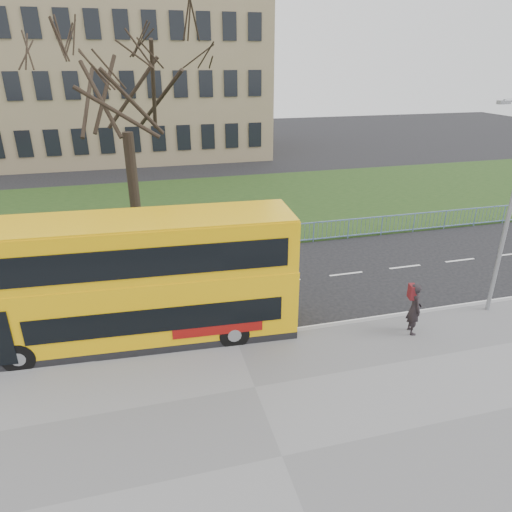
% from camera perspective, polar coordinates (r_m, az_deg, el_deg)
% --- Properties ---
extents(ground, '(120.00, 120.00, 0.00)m').
position_cam_1_polar(ground, '(17.28, -3.62, -7.90)').
color(ground, black).
rests_on(ground, ground).
extents(pavement, '(80.00, 10.50, 0.12)m').
position_cam_1_polar(pavement, '(12.13, 3.26, -23.90)').
color(pavement, slate).
rests_on(pavement, ground).
extents(kerb, '(80.00, 0.20, 0.14)m').
position_cam_1_polar(kerb, '(15.96, -2.51, -10.49)').
color(kerb, gray).
rests_on(kerb, ground).
extents(grass_verge, '(80.00, 15.40, 0.08)m').
position_cam_1_polar(grass_verge, '(30.30, -8.97, 5.97)').
color(grass_verge, '#1C3714').
rests_on(grass_verge, ground).
extents(guard_railing, '(40.00, 0.12, 1.10)m').
position_cam_1_polar(guard_railing, '(22.90, -6.90, 1.66)').
color(guard_railing, '#7191CA').
rests_on(guard_railing, ground).
extents(bare_tree, '(9.15, 9.15, 13.08)m').
position_cam_1_polar(bare_tree, '(24.64, -16.05, 17.08)').
color(bare_tree, black).
rests_on(bare_tree, grass_verge).
extents(civic_building, '(30.00, 15.00, 14.00)m').
position_cam_1_polar(civic_building, '(49.62, -18.48, 20.02)').
color(civic_building, '#8F7E5A').
rests_on(civic_building, ground).
extents(yellow_bus, '(10.49, 3.07, 4.34)m').
position_cam_1_polar(yellow_bus, '(15.51, -14.59, -2.74)').
color(yellow_bus, '#FCBB0A').
rests_on(yellow_bus, ground).
extents(pedestrian, '(0.60, 0.77, 1.89)m').
position_cam_1_polar(pedestrian, '(16.73, 19.19, -6.22)').
color(pedestrian, black).
rests_on(pedestrian, pavement).
extents(street_lamp, '(1.63, 0.35, 7.72)m').
position_cam_1_polar(street_lamp, '(18.20, 29.10, 5.74)').
color(street_lamp, gray).
rests_on(street_lamp, pavement).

